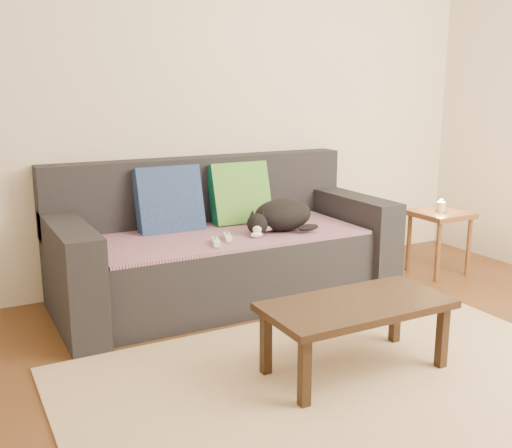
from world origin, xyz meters
name	(u,v)px	position (x,y,z in m)	size (l,w,h in m)	color
ground	(378,408)	(0.00, 0.00, 0.00)	(4.50, 4.50, 0.00)	brown
back_wall	(193,90)	(0.00, 2.00, 1.30)	(4.50, 0.04, 2.60)	beige
sofa	(222,250)	(0.00, 1.57, 0.31)	(2.10, 0.94, 0.87)	#232328
throw_blanket	(228,235)	(0.00, 1.48, 0.43)	(1.66, 0.74, 0.02)	#462A4E
cushion_navy	(169,200)	(-0.28, 1.74, 0.63)	(0.42, 0.10, 0.42)	#0F1F43
cushion_green	(240,194)	(0.21, 1.74, 0.63)	(0.41, 0.10, 0.41)	#0D583E
cat	(281,216)	(0.32, 1.39, 0.54)	(0.52, 0.41, 0.20)	black
wii_remote_a	(216,242)	(-0.18, 1.27, 0.46)	(0.15, 0.04, 0.03)	white
wii_remote_b	(228,237)	(-0.07, 1.33, 0.46)	(0.15, 0.04, 0.03)	white
side_table	(440,223)	(1.59, 1.29, 0.38)	(0.37, 0.37, 0.46)	brown
candle	(441,206)	(1.59, 1.29, 0.49)	(0.06, 0.06, 0.09)	beige
rug	(357,391)	(0.00, 0.15, 0.01)	(2.50, 1.80, 0.01)	tan
coffee_table	(356,311)	(0.11, 0.32, 0.31)	(0.88, 0.44, 0.35)	#311E13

